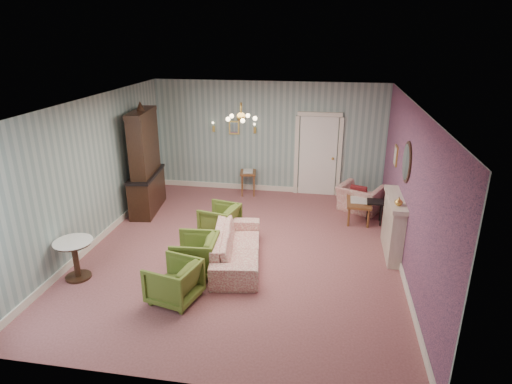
% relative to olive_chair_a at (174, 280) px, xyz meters
% --- Properties ---
extents(floor, '(7.00, 7.00, 0.00)m').
position_rel_olive_chair_a_xyz_m(floor, '(0.75, 1.82, -0.37)').
color(floor, '#975859').
rests_on(floor, ground).
extents(ceiling, '(7.00, 7.00, 0.00)m').
position_rel_olive_chair_a_xyz_m(ceiling, '(0.75, 1.82, 2.53)').
color(ceiling, white).
rests_on(ceiling, ground).
extents(wall_back, '(6.00, 0.00, 6.00)m').
position_rel_olive_chair_a_xyz_m(wall_back, '(0.75, 5.32, 1.08)').
color(wall_back, gray).
rests_on(wall_back, ground).
extents(wall_front, '(6.00, 0.00, 6.00)m').
position_rel_olive_chair_a_xyz_m(wall_front, '(0.75, -1.68, 1.08)').
color(wall_front, gray).
rests_on(wall_front, ground).
extents(wall_left, '(0.00, 7.00, 7.00)m').
position_rel_olive_chair_a_xyz_m(wall_left, '(-2.25, 1.82, 1.08)').
color(wall_left, gray).
rests_on(wall_left, ground).
extents(wall_right, '(0.00, 7.00, 7.00)m').
position_rel_olive_chair_a_xyz_m(wall_right, '(3.75, 1.82, 1.08)').
color(wall_right, gray).
rests_on(wall_right, ground).
extents(wall_right_floral, '(0.00, 7.00, 7.00)m').
position_rel_olive_chair_a_xyz_m(wall_right_floral, '(3.73, 1.82, 1.08)').
color(wall_right_floral, '#C1607E').
rests_on(wall_right_floral, ground).
extents(door, '(1.12, 0.12, 2.16)m').
position_rel_olive_chair_a_xyz_m(door, '(2.05, 5.28, 0.71)').
color(door, white).
rests_on(door, floor).
extents(olive_chair_a, '(0.83, 0.87, 0.75)m').
position_rel_olive_chair_a_xyz_m(olive_chair_a, '(0.00, 0.00, 0.00)').
color(olive_chair_a, '#596E26').
rests_on(olive_chair_a, floor).
extents(olive_chair_b, '(0.75, 0.80, 0.77)m').
position_rel_olive_chair_a_xyz_m(olive_chair_b, '(0.08, 0.89, 0.01)').
color(olive_chair_b, '#596E26').
rests_on(olive_chair_b, floor).
extents(olive_chair_c, '(0.81, 0.84, 0.73)m').
position_rel_olive_chair_a_xyz_m(olive_chair_c, '(0.13, 2.45, -0.01)').
color(olive_chair_c, '#596E26').
rests_on(olive_chair_c, floor).
extents(sofa_chintz, '(0.93, 2.20, 0.83)m').
position_rel_olive_chair_a_xyz_m(sofa_chintz, '(0.73, 1.38, 0.04)').
color(sofa_chintz, '#AB444C').
rests_on(sofa_chintz, floor).
extents(wingback_chair, '(1.13, 0.98, 0.84)m').
position_rel_olive_chair_a_xyz_m(wingback_chair, '(3.11, 4.32, 0.05)').
color(wingback_chair, '#AB444C').
rests_on(wingback_chair, floor).
extents(dresser, '(0.71, 1.58, 2.55)m').
position_rel_olive_chair_a_xyz_m(dresser, '(-1.90, 3.49, 0.90)').
color(dresser, black).
rests_on(dresser, floor).
extents(fireplace, '(0.30, 1.40, 1.16)m').
position_rel_olive_chair_a_xyz_m(fireplace, '(3.61, 2.22, 0.21)').
color(fireplace, beige).
rests_on(fireplace, floor).
extents(mantel_vase, '(0.15, 0.15, 0.15)m').
position_rel_olive_chair_a_xyz_m(mantel_vase, '(3.59, 1.82, 0.86)').
color(mantel_vase, gold).
rests_on(mantel_vase, fireplace).
extents(oval_mirror, '(0.04, 0.76, 0.84)m').
position_rel_olive_chair_a_xyz_m(oval_mirror, '(3.71, 2.22, 1.48)').
color(oval_mirror, white).
rests_on(oval_mirror, wall_right).
extents(framed_print, '(0.04, 0.34, 0.42)m').
position_rel_olive_chair_a_xyz_m(framed_print, '(3.72, 3.57, 1.23)').
color(framed_print, gold).
rests_on(framed_print, wall_right).
extents(coffee_table, '(0.54, 0.96, 0.48)m').
position_rel_olive_chair_a_xyz_m(coffee_table, '(3.05, 3.74, -0.13)').
color(coffee_table, brown).
rests_on(coffee_table, floor).
extents(side_table_black, '(0.37, 0.37, 0.53)m').
position_rel_olive_chair_a_xyz_m(side_table_black, '(3.40, 3.61, -0.11)').
color(side_table_black, black).
rests_on(side_table_black, floor).
extents(pedestal_table, '(0.83, 0.83, 0.72)m').
position_rel_olive_chair_a_xyz_m(pedestal_table, '(-1.90, 0.36, -0.01)').
color(pedestal_table, black).
rests_on(pedestal_table, floor).
extents(nesting_table, '(0.47, 0.57, 0.67)m').
position_rel_olive_chair_a_xyz_m(nesting_table, '(0.27, 4.97, -0.04)').
color(nesting_table, brown).
rests_on(nesting_table, floor).
extents(gilt_mirror_back, '(0.28, 0.06, 0.36)m').
position_rel_olive_chair_a_xyz_m(gilt_mirror_back, '(-0.15, 5.28, 1.33)').
color(gilt_mirror_back, gold).
rests_on(gilt_mirror_back, wall_back).
extents(sconce_left, '(0.16, 0.12, 0.30)m').
position_rel_olive_chair_a_xyz_m(sconce_left, '(-0.70, 5.26, 1.33)').
color(sconce_left, gold).
rests_on(sconce_left, wall_back).
extents(sconce_right, '(0.16, 0.12, 0.30)m').
position_rel_olive_chair_a_xyz_m(sconce_right, '(0.40, 5.26, 1.33)').
color(sconce_right, gold).
rests_on(sconce_right, wall_back).
extents(chandelier, '(0.56, 0.56, 0.36)m').
position_rel_olive_chair_a_xyz_m(chandelier, '(0.75, 1.82, 2.26)').
color(chandelier, gold).
rests_on(chandelier, ceiling).
extents(burgundy_cushion, '(0.41, 0.28, 0.39)m').
position_rel_olive_chair_a_xyz_m(burgundy_cushion, '(3.06, 4.17, 0.11)').
color(burgundy_cushion, maroon).
rests_on(burgundy_cushion, wingback_chair).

